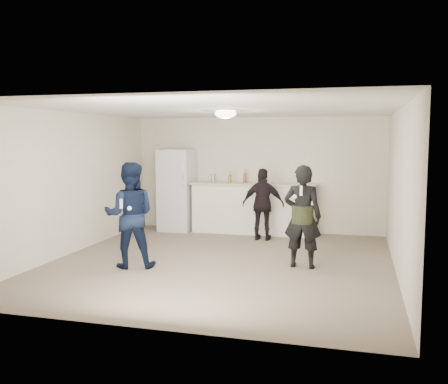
% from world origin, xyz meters
% --- Properties ---
extents(floor, '(6.00, 6.00, 0.00)m').
position_xyz_m(floor, '(0.00, 0.00, 0.00)').
color(floor, '#6B5B4C').
rests_on(floor, ground).
extents(ceiling, '(6.00, 6.00, 0.00)m').
position_xyz_m(ceiling, '(0.00, 0.00, 2.50)').
color(ceiling, silver).
rests_on(ceiling, wall_back).
extents(wall_back, '(6.00, 0.00, 6.00)m').
position_xyz_m(wall_back, '(0.00, 3.00, 1.25)').
color(wall_back, beige).
rests_on(wall_back, floor).
extents(wall_front, '(6.00, 0.00, 6.00)m').
position_xyz_m(wall_front, '(0.00, -3.00, 1.25)').
color(wall_front, beige).
rests_on(wall_front, floor).
extents(wall_left, '(0.00, 6.00, 6.00)m').
position_xyz_m(wall_left, '(-2.75, 0.00, 1.25)').
color(wall_left, beige).
rests_on(wall_left, floor).
extents(wall_right, '(0.00, 6.00, 6.00)m').
position_xyz_m(wall_right, '(2.75, 0.00, 1.25)').
color(wall_right, beige).
rests_on(wall_right, floor).
extents(counter, '(2.60, 0.56, 1.05)m').
position_xyz_m(counter, '(-0.02, 2.67, 0.53)').
color(counter, white).
rests_on(counter, floor).
extents(counter_top, '(2.68, 0.64, 0.04)m').
position_xyz_m(counter_top, '(-0.02, 2.67, 1.07)').
color(counter_top, beige).
rests_on(counter_top, counter).
extents(fridge, '(0.70, 0.70, 1.80)m').
position_xyz_m(fridge, '(-1.74, 2.60, 0.90)').
color(fridge, silver).
rests_on(fridge, floor).
extents(fridge_handle, '(0.02, 0.02, 0.60)m').
position_xyz_m(fridge_handle, '(-1.46, 2.23, 1.30)').
color(fridge_handle, silver).
rests_on(fridge_handle, fridge).
extents(ceiling_dome, '(0.36, 0.36, 0.16)m').
position_xyz_m(ceiling_dome, '(0.00, 0.30, 2.45)').
color(ceiling_dome, white).
rests_on(ceiling_dome, ceiling).
extents(shaker, '(0.08, 0.08, 0.17)m').
position_xyz_m(shaker, '(-0.92, 2.70, 1.18)').
color(shaker, '#B1B2B6').
rests_on(shaker, counter_top).
extents(man, '(0.97, 0.86, 1.67)m').
position_xyz_m(man, '(-1.31, -0.65, 0.83)').
color(man, '#0E1A3A').
rests_on(man, floor).
extents(woman, '(0.62, 0.43, 1.63)m').
position_xyz_m(woman, '(1.32, 0.04, 0.82)').
color(woman, black).
rests_on(woman, floor).
extents(camo_shorts, '(0.34, 0.34, 0.28)m').
position_xyz_m(camo_shorts, '(1.32, 0.04, 0.85)').
color(camo_shorts, '#2C3719').
rests_on(camo_shorts, woman).
extents(spectator, '(0.85, 0.36, 1.45)m').
position_xyz_m(spectator, '(0.33, 2.00, 0.72)').
color(spectator, black).
rests_on(spectator, floor).
extents(remote_man, '(0.04, 0.04, 0.15)m').
position_xyz_m(remote_man, '(-1.31, -0.93, 1.05)').
color(remote_man, silver).
rests_on(remote_man, man).
extents(nunchuk_man, '(0.07, 0.07, 0.07)m').
position_xyz_m(nunchuk_man, '(-1.19, -0.90, 0.98)').
color(nunchuk_man, white).
rests_on(nunchuk_man, man).
extents(remote_woman, '(0.04, 0.04, 0.15)m').
position_xyz_m(remote_woman, '(1.32, -0.21, 1.25)').
color(remote_woman, white).
rests_on(remote_woman, woman).
extents(nunchuk_woman, '(0.07, 0.07, 0.07)m').
position_xyz_m(nunchuk_woman, '(1.22, -0.18, 1.15)').
color(nunchuk_woman, silver).
rests_on(nunchuk_woman, woman).
extents(bottle_cluster, '(0.70, 0.36, 0.24)m').
position_xyz_m(bottle_cluster, '(-0.15, 2.66, 1.19)').
color(bottle_cluster, '#836713').
rests_on(bottle_cluster, counter_top).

